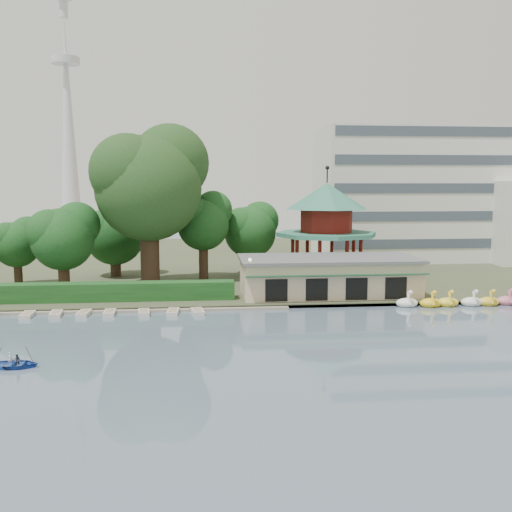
{
  "coord_description": "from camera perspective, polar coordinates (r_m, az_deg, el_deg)",
  "views": [
    {
      "loc": [
        -3.25,
        -36.27,
        11.72
      ],
      "look_at": [
        2.0,
        18.0,
        5.0
      ],
      "focal_mm": 40.0,
      "sensor_mm": 36.0,
      "label": 1
    }
  ],
  "objects": [
    {
      "name": "embankment",
      "position": [
        54.9,
        -2.02,
        -5.14
      ],
      "size": [
        220.0,
        0.6,
        0.3
      ],
      "primitive_type": "cube",
      "color": "gray",
      "rests_on": "ground"
    },
    {
      "name": "ground_plane",
      "position": [
        38.26,
        -0.39,
        -10.81
      ],
      "size": [
        220.0,
        220.0,
        0.0
      ],
      "primitive_type": "plane",
      "color": "slate",
      "rests_on": "ground"
    },
    {
      "name": "broadcast_tower",
      "position": [
        181.85,
        -18.33,
        13.71
      ],
      "size": [
        8.0,
        8.0,
        96.0
      ],
      "color": "silver",
      "rests_on": "ground"
    },
    {
      "name": "dock",
      "position": [
        55.41,
        -14.55,
        -5.29
      ],
      "size": [
        34.0,
        1.6,
        0.24
      ],
      "primitive_type": "cube",
      "color": "gray",
      "rests_on": "ground"
    },
    {
      "name": "lamp_post",
      "position": [
        56.11,
        -0.61,
        -1.56
      ],
      "size": [
        0.36,
        0.36,
        4.28
      ],
      "color": "black",
      "rests_on": "shore"
    },
    {
      "name": "moored_rowboats",
      "position": [
        54.69,
        -18.19,
        -5.51
      ],
      "size": [
        24.64,
        2.77,
        0.36
      ],
      "color": "beige",
      "rests_on": "ground"
    },
    {
      "name": "swan_boats",
      "position": [
        61.61,
        23.33,
        -4.15
      ],
      "size": [
        22.18,
        2.09,
        1.92
      ],
      "color": "white",
      "rests_on": "ground"
    },
    {
      "name": "big_tree",
      "position": [
        64.71,
        -10.57,
        7.5
      ],
      "size": [
        12.93,
        12.05,
        18.32
      ],
      "color": "#3A281C",
      "rests_on": "shore"
    },
    {
      "name": "office_building",
      "position": [
        92.55,
        17.39,
        5.48
      ],
      "size": [
        38.0,
        18.0,
        20.0
      ],
      "color": "silver",
      "rests_on": "shore"
    },
    {
      "name": "small_trees",
      "position": [
        69.08,
        -12.93,
        2.43
      ],
      "size": [
        39.58,
        17.13,
        10.76
      ],
      "color": "#3A281C",
      "rests_on": "shore"
    },
    {
      "name": "boathouse",
      "position": [
        60.46,
        7.21,
        -1.93
      ],
      "size": [
        18.6,
        9.39,
        3.9
      ],
      "color": "beige",
      "rests_on": "shore"
    },
    {
      "name": "shore",
      "position": [
        89.08,
        -3.39,
        -0.42
      ],
      "size": [
        220.0,
        70.0,
        0.4
      ],
      "primitive_type": "cube",
      "color": "#424930",
      "rests_on": "ground"
    },
    {
      "name": "hedge",
      "position": [
        58.9,
        -16.97,
        -3.47
      ],
      "size": [
        30.0,
        2.0,
        1.8
      ],
      "primitive_type": "cube",
      "color": "#1B4C1C",
      "rests_on": "shore"
    },
    {
      "name": "rowboat_with_passengers",
      "position": [
        40.72,
        -23.06,
        -9.61
      ],
      "size": [
        4.57,
        3.4,
        2.01
      ],
      "color": "#274FAB",
      "rests_on": "ground"
    },
    {
      "name": "pavilion",
      "position": [
        70.08,
        7.07,
        3.51
      ],
      "size": [
        12.4,
        12.4,
        13.5
      ],
      "color": "beige",
      "rests_on": "shore"
    }
  ]
}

